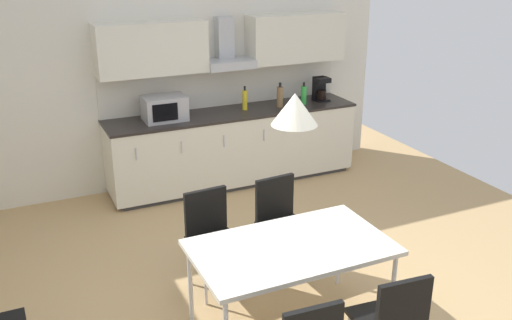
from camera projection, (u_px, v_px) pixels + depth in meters
ground_plane at (270, 312)px, 4.65m from camera, size 7.24×8.85×0.02m
wall_back at (160, 81)px, 6.74m from camera, size 5.79×0.10×2.55m
kitchen_counter at (234, 147)px, 7.02m from camera, size 3.09×0.67×0.91m
backsplash_tile at (223, 87)px, 7.04m from camera, size 3.07×0.02×0.46m
upper_wall_cabinets at (227, 44)px, 6.71m from camera, size 3.07×0.40×0.58m
microwave at (164, 108)px, 6.48m from camera, size 0.48×0.35×0.28m
coffee_maker at (320, 89)px, 7.30m from camera, size 0.18×0.19×0.30m
bottle_green at (304, 95)px, 7.13m from camera, size 0.07×0.07×0.28m
bottle_yellow at (245, 100)px, 6.89m from camera, size 0.06×0.06×0.29m
bottle_brown at (280, 97)px, 7.01m from camera, size 0.08×0.08×0.30m
dining_table at (291, 251)px, 4.22m from camera, size 1.47×0.86×0.73m
chair_far_right at (280, 216)px, 5.09m from camera, size 0.43×0.43×0.87m
chair_far_left at (211, 230)px, 4.83m from camera, size 0.43×0.43×0.87m
chair_near_right at (393, 318)px, 3.71m from camera, size 0.43×0.43×0.87m
pendant_lamp at (295, 109)px, 3.83m from camera, size 0.32×0.32×0.22m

